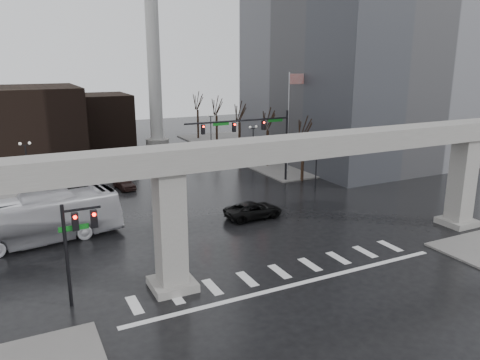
{
  "coord_description": "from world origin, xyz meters",
  "views": [
    {
      "loc": [
        -14.9,
        -25.0,
        13.58
      ],
      "look_at": [
        0.6,
        6.01,
        4.5
      ],
      "focal_mm": 35.0,
      "sensor_mm": 36.0,
      "label": 1
    }
  ],
  "objects": [
    {
      "name": "sidewalk_ne",
      "position": [
        26.0,
        36.0,
        0.07
      ],
      "size": [
        28.0,
        36.0,
        0.15
      ],
      "primitive_type": "cube",
      "color": "slate",
      "rests_on": "ground"
    },
    {
      "name": "ground",
      "position": [
        0.0,
        0.0,
        0.0
      ],
      "size": [
        160.0,
        160.0,
        0.0
      ],
      "primitive_type": "plane",
      "color": "black",
      "rests_on": "ground"
    },
    {
      "name": "lamp_right_2",
      "position": [
        13.5,
        42.0,
        3.47
      ],
      "size": [
        1.22,
        0.32,
        5.11
      ],
      "color": "black",
      "rests_on": "ground"
    },
    {
      "name": "building_far_left",
      "position": [
        -14.0,
        42.0,
        5.0
      ],
      "size": [
        16.0,
        14.0,
        10.0
      ],
      "primitive_type": "cube",
      "color": "black",
      "rests_on": "ground"
    },
    {
      "name": "lamp_right_1",
      "position": [
        13.5,
        28.0,
        3.47
      ],
      "size": [
        1.22,
        0.32,
        5.11
      ],
      "color": "black",
      "rests_on": "ground"
    },
    {
      "name": "lamp_right_0",
      "position": [
        13.5,
        14.0,
        3.47
      ],
      "size": [
        1.22,
        0.32,
        5.11
      ],
      "color": "black",
      "rests_on": "ground"
    },
    {
      "name": "tree_right_0",
      "position": [
        14.53,
        18.02,
        2.79
      ],
      "size": [
        1.09,
        1.58,
        7.5
      ],
      "color": "black",
      "rests_on": "ground"
    },
    {
      "name": "flagpole_assembly",
      "position": [
        15.29,
        22.0,
        7.53
      ],
      "size": [
        2.06,
        0.12,
        12.0
      ],
      "color": "silver",
      "rests_on": "ground"
    },
    {
      "name": "tree_right_1",
      "position": [
        14.53,
        26.02,
        2.85
      ],
      "size": [
        1.09,
        1.61,
        7.67
      ],
      "color": "black",
      "rests_on": "ground"
    },
    {
      "name": "pickup_truck",
      "position": [
        3.49,
        9.16,
        0.71
      ],
      "size": [
        5.17,
        2.42,
        1.43
      ],
      "primitive_type": "imported",
      "rotation": [
        0.0,
        0.0,
        1.58
      ],
      "color": "black",
      "rests_on": "ground"
    },
    {
      "name": "far_car",
      "position": [
        -4.45,
        23.62,
        0.65
      ],
      "size": [
        2.04,
        3.98,
        1.3
      ],
      "primitive_type": "imported",
      "rotation": [
        0.0,
        0.0,
        0.14
      ],
      "color": "black",
      "rests_on": "ground"
    },
    {
      "name": "lamp_left_0",
      "position": [
        -13.5,
        14.0,
        3.47
      ],
      "size": [
        1.22,
        0.32,
        5.11
      ],
      "color": "black",
      "rests_on": "ground"
    },
    {
      "name": "tree_right_2",
      "position": [
        14.53,
        34.02,
        2.91
      ],
      "size": [
        1.1,
        1.63,
        7.85
      ],
      "color": "black",
      "rests_on": "ground"
    },
    {
      "name": "smokestack",
      "position": [
        6.0,
        46.0,
        13.35
      ],
      "size": [
        3.6,
        3.6,
        30.0
      ],
      "color": "#BBBBB6",
      "rests_on": "ground"
    },
    {
      "name": "elevated_guideway",
      "position": [
        1.26,
        0.0,
        6.88
      ],
      "size": [
        48.0,
        2.6,
        8.7
      ],
      "color": "gray",
      "rests_on": "ground"
    },
    {
      "name": "signal_mast_arm",
      "position": [
        8.99,
        18.8,
        5.83
      ],
      "size": [
        12.12,
        0.43,
        8.0
      ],
      "color": "black",
      "rests_on": "ground"
    },
    {
      "name": "lamp_left_1",
      "position": [
        -13.5,
        28.0,
        3.47
      ],
      "size": [
        1.22,
        0.32,
        5.11
      ],
      "color": "black",
      "rests_on": "ground"
    },
    {
      "name": "tree_right_4",
      "position": [
        14.53,
        50.02,
        3.04
      ],
      "size": [
        1.12,
        1.69,
        8.19
      ],
      "color": "black",
      "rests_on": "ground"
    },
    {
      "name": "signal_left_pole",
      "position": [
        -12.25,
        0.5,
        4.07
      ],
      "size": [
        2.3,
        0.3,
        6.0
      ],
      "color": "black",
      "rests_on": "ground"
    },
    {
      "name": "lamp_left_2",
      "position": [
        -13.5,
        42.0,
        3.47
      ],
      "size": [
        1.22,
        0.32,
        5.11
      ],
      "color": "black",
      "rests_on": "ground"
    },
    {
      "name": "city_bus",
      "position": [
        -14.18,
        11.39,
        1.85
      ],
      "size": [
        13.56,
        4.82,
        3.7
      ],
      "primitive_type": "imported",
      "rotation": [
        0.0,
        0.0,
        1.7
      ],
      "color": "silver",
      "rests_on": "ground"
    },
    {
      "name": "building_far_mid",
      "position": [
        -2.0,
        52.0,
        4.0
      ],
      "size": [
        10.0,
        10.0,
        8.0
      ],
      "primitive_type": "cube",
      "color": "black",
      "rests_on": "ground"
    },
    {
      "name": "tree_right_3",
      "position": [
        14.53,
        42.02,
        2.98
      ],
      "size": [
        1.11,
        1.66,
        8.02
      ],
      "color": "black",
      "rests_on": "ground"
    }
  ]
}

